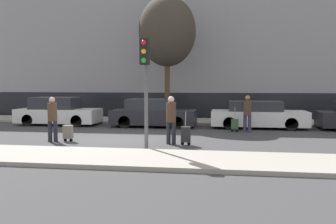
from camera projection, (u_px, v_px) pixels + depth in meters
The scene contains 16 objects.
ground_plane at pixel (115, 139), 14.36m from camera, with size 80.00×80.00×0.00m, color #38383A.
sidewalk_near at pixel (75, 157), 10.66m from camera, with size 28.00×2.50×0.12m.
sidewalk_far at pixel (151, 121), 21.25m from camera, with size 28.00×3.00×0.12m.
building_facade at pixel (162, 41), 24.32m from camera, with size 28.00×2.62×9.86m.
parked_car_0 at pixel (58, 112), 19.49m from camera, with size 4.22×1.75×1.45m.
parked_car_1 at pixel (153, 114), 18.66m from camera, with size 4.18×1.77×1.39m.
parked_car_2 at pixel (258, 115), 18.01m from camera, with size 4.50×1.78×1.31m.
pedestrian_left at pixel (52, 117), 13.73m from camera, with size 0.34×0.34×1.65m.
trolley_left at pixel (68, 132), 13.83m from camera, with size 0.34×0.29×1.15m.
pedestrian_center at pixel (171, 117), 13.13m from camera, with size 0.34×0.34×1.70m.
trolley_center at pixel (186, 134), 12.96m from camera, with size 0.34×0.29×1.19m.
pedestrian_right at pixel (247, 111), 16.45m from camera, with size 0.35×0.34×1.63m.
trolley_right at pixel (235, 124), 16.68m from camera, with size 0.34×0.29×1.11m.
traffic_light at pixel (145, 71), 11.57m from camera, with size 0.28×0.47×3.51m.
parked_bicycle at pixel (150, 113), 21.03m from camera, with size 1.77×0.06×0.96m.
bare_tree_near_crossing at pixel (167, 32), 20.16m from camera, with size 3.09×3.09×6.74m.
Camera 1 is at (4.27, -13.74, 2.12)m, focal length 40.00 mm.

